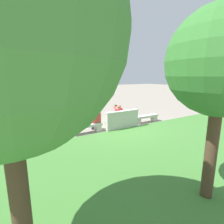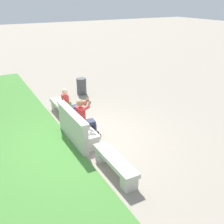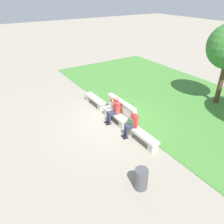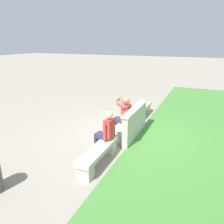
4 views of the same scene
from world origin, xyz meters
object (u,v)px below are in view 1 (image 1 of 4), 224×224
Objects in this scene: bench_near at (119,122)px; backpack at (98,119)px; bench_main at (146,118)px; person_photographer at (118,114)px; bench_mid at (86,128)px; person_distant at (96,119)px; trash_bin at (41,124)px; tree_behind_wall at (222,63)px.

backpack reaches higher than bench_near.
bench_near is (2.03, 0.00, 0.00)m from bench_main.
person_photographer reaches higher than bench_main.
bench_mid is at bearing 1.05° from backpack.
trash_bin is (2.48, -1.52, -0.30)m from person_distant.
person_photographer is 6.63m from tree_behind_wall.
tree_behind_wall is 8.38m from trash_bin.
bench_mid is at bearing -84.40° from tree_behind_wall.
bench_main is 4.02× the size of backpack.
person_distant reaches higher than backpack.
person_distant is 2.92m from trash_bin.
bench_main is at bearing 164.95° from trash_bin.
bench_near is 0.45m from person_photographer.
backpack is 0.10× the size of tree_behind_wall.
person_distant is 0.29× the size of tree_behind_wall.
bench_mid is at bearing 2.22° from person_photographer.
bench_mid is 0.40× the size of tree_behind_wall.
person_photographer is at bearing -103.15° from tree_behind_wall.
tree_behind_wall reaches higher than person_distant.
trash_bin is at bearing -40.58° from bench_mid.
trash_bin is at bearing -31.61° from person_distant.
tree_behind_wall reaches higher than bench_main.
tree_behind_wall is (1.41, 6.02, 2.39)m from person_photographer.
person_photographer is at bearing -177.16° from backpack.
trash_bin is at bearing -72.06° from tree_behind_wall.
backpack is at bearing 2.84° from person_photographer.
person_photographer is at bearing -2.14° from bench_main.
tree_behind_wall reaches higher than trash_bin.
person_photographer reaches higher than bench_mid.
bench_near is at bearing 0.00° from bench_main.
bench_mid is (2.03, 0.00, 0.00)m from bench_near.
bench_near is at bearing 177.32° from person_distant.
person_photographer is 1.37m from person_distant.
person_distant reaches higher than bench_mid.
tree_behind_wall is at bearing 59.71° from bench_main.
backpack is at bearing 148.20° from trash_bin.
person_distant is 6.49m from tree_behind_wall.
person_distant is at bearing -38.36° from backpack.
person_photographer is (-1.99, -0.08, 0.44)m from bench_mid.
tree_behind_wall is at bearing 89.00° from backpack.
bench_mid is at bearing 139.42° from trash_bin.
trash_bin reaches higher than bench_mid.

